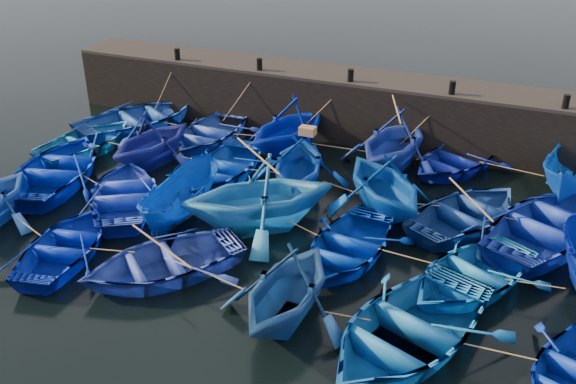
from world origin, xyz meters
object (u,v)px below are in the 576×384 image
at_px(boat_13, 58,168).
at_px(wooden_crate, 308,131).
at_px(boat_0, 139,118).
at_px(boat_8, 223,166).

xyz_separation_m(boat_13, wooden_crate, (8.56, 2.78, 1.77)).
bearing_deg(boat_0, boat_13, 120.69).
relative_size(boat_8, wooden_crate, 8.60).
distance_m(boat_8, boat_13, 5.91).
height_order(boat_8, wooden_crate, wooden_crate).
bearing_deg(boat_13, boat_0, -103.80).
height_order(boat_8, boat_13, boat_13).
bearing_deg(boat_13, boat_8, -170.25).
xyz_separation_m(boat_8, wooden_crate, (3.25, 0.18, 1.85)).
relative_size(boat_0, boat_8, 1.19).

